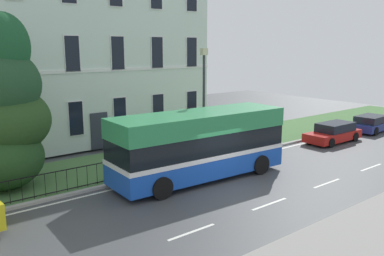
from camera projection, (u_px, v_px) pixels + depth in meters
The scene contains 9 objects.
ground_plane at pixel (222, 186), 18.47m from camera, with size 60.00×56.00×0.18m.
georgian_townhouse at pixel (64, 28), 26.59m from camera, with size 17.33×9.04×14.41m.
iron_verge_railing at pixel (153, 162), 20.08m from camera, with size 15.32×0.04×0.97m.
evergreen_tree at pixel (4, 113), 17.39m from camera, with size 3.89×3.80×7.50m.
single_decker_bus at pixel (200, 144), 19.17m from camera, with size 8.80×3.05×3.19m.
parked_hatchback_00 at pixel (371, 124), 30.04m from camera, with size 3.99×2.08×1.19m.
parked_hatchback_01 at pixel (333, 133), 26.76m from camera, with size 4.30×1.82×1.26m.
street_lamp_post at pixel (204, 95), 22.09m from camera, with size 0.36×0.24×5.97m.
litter_bin at pixel (157, 154), 21.31m from camera, with size 0.53×0.53×1.09m.
Camera 1 is at (-12.08, -11.87, 6.24)m, focal length 38.21 mm.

